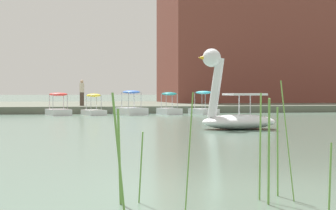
# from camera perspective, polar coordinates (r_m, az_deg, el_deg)

# --- Properties ---
(ground_plane) EXTENTS (580.42, 580.42, 0.00)m
(ground_plane) POSITION_cam_1_polar(r_m,az_deg,el_deg) (8.82, 9.47, -8.00)
(ground_plane) COLOR #567060
(shore_bank_far) EXTENTS (146.09, 21.65, 0.47)m
(shore_bank_far) POSITION_cam_1_polar(r_m,az_deg,el_deg) (49.47, -7.13, -0.12)
(shore_bank_far) COLOR #5B6051
(shore_bank_far) RESTS_ON ground_plane
(swan_boat) EXTENTS (3.13, 1.87, 3.04)m
(swan_boat) POSITION_cam_1_polar(r_m,az_deg,el_deg) (22.66, 6.34, -0.58)
(swan_boat) COLOR white
(swan_boat) RESTS_ON ground_plane
(pedal_boat_cyan) EXTENTS (1.63, 2.31, 1.48)m
(pedal_boat_cyan) POSITION_cam_1_polar(r_m,az_deg,el_deg) (37.85, 3.42, -0.22)
(pedal_boat_cyan) COLOR white
(pedal_boat_cyan) RESTS_ON ground_plane
(pedal_boat_teal) EXTENTS (1.37, 2.09, 1.40)m
(pedal_boat_teal) POSITION_cam_1_polar(r_m,az_deg,el_deg) (37.51, 0.12, -0.26)
(pedal_boat_teal) COLOR white
(pedal_boat_teal) RESTS_ON ground_plane
(pedal_boat_blue) EXTENTS (1.90, 2.47, 1.51)m
(pedal_boat_blue) POSITION_cam_1_polar(r_m,az_deg,el_deg) (37.00, -3.53, -0.26)
(pedal_boat_blue) COLOR white
(pedal_boat_blue) RESTS_ON ground_plane
(pedal_boat_yellow) EXTENTS (1.51, 2.16, 1.31)m
(pedal_boat_yellow) POSITION_cam_1_polar(r_m,az_deg,el_deg) (36.54, -7.11, -0.36)
(pedal_boat_yellow) COLOR white
(pedal_boat_yellow) RESTS_ON ground_plane
(pedal_boat_red) EXTENTS (1.62, 2.21, 1.37)m
(pedal_boat_red) POSITION_cam_1_polar(r_m,az_deg,el_deg) (36.48, -10.44, -0.33)
(pedal_boat_red) COLOR white
(pedal_boat_red) RESTS_ON ground_plane
(person_on_path) EXTENTS (0.32, 0.32, 1.78)m
(person_on_path) POSITION_cam_1_polar(r_m,az_deg,el_deg) (41.27, -8.23, 1.21)
(person_on_path) COLOR #47382D
(person_on_path) RESTS_ON shore_bank_far
(apartment_block) EXTENTS (22.01, 10.47, 12.37)m
(apartment_block) POSITION_cam_1_polar(r_m,az_deg,el_deg) (57.51, 10.71, 6.46)
(apartment_block) COLOR brown
(apartment_block) RESTS_ON shore_bank_far
(reed_clump_foreground) EXTENTS (2.64, 1.07, 1.57)m
(reed_clump_foreground) POSITION_cam_1_polar(r_m,az_deg,el_deg) (7.52, 4.19, -4.67)
(reed_clump_foreground) COLOR #669942
(reed_clump_foreground) RESTS_ON ground_plane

